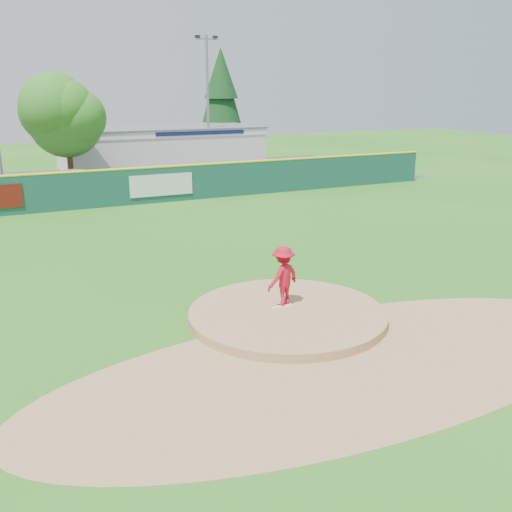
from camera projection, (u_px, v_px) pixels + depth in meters
name	position (u px, v px, depth m)	size (l,w,h in m)	color
ground	(287.00, 319.00, 15.89)	(120.00, 120.00, 0.00)	#286B19
pitchers_mound	(287.00, 319.00, 15.89)	(5.50, 5.50, 0.50)	#9E774C
pitching_rubber	(282.00, 306.00, 16.08)	(0.60, 0.15, 0.04)	white
infield_dirt_arc	(349.00, 363.00, 13.30)	(15.40, 15.40, 0.01)	#9E774C
parking_lot	(98.00, 182.00, 39.21)	(44.00, 16.00, 0.02)	#38383A
pitcher	(283.00, 276.00, 15.96)	(1.12, 0.64, 1.73)	#B70F25
van	(81.00, 181.00, 34.68)	(2.43, 5.27, 1.46)	silver
pool_building_grp	(160.00, 147.00, 45.57)	(15.20, 8.20, 3.31)	silver
fence_banners	(78.00, 191.00, 29.96)	(12.65, 0.04, 1.20)	#60140D
outfield_fence	(129.00, 186.00, 31.13)	(40.00, 0.14, 2.07)	#14433C
deciduous_tree	(66.00, 116.00, 35.37)	(5.60, 5.60, 7.36)	#382314
conifer_tree	(221.00, 96.00, 50.86)	(4.40, 4.40, 9.50)	#382314
light_pole_right	(208.00, 97.00, 43.14)	(1.75, 0.25, 10.00)	gray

